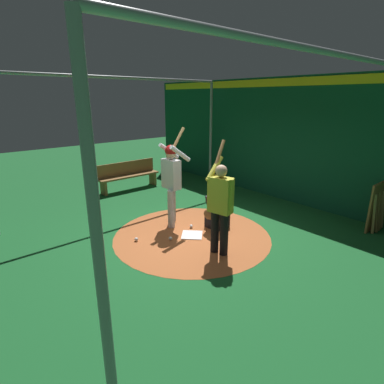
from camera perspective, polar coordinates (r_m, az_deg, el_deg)
ground_plane at (r=6.37m, az=0.00°, el=-8.18°), size 27.39×27.39×0.00m
dirt_circle at (r=6.37m, az=0.00°, el=-8.15°), size 3.23×3.23×0.01m
home_plate at (r=6.37m, az=0.00°, el=-8.08°), size 0.59×0.59×0.01m
batter at (r=6.58m, az=-3.87°, el=2.82°), size 0.68×0.49×2.13m
catcher at (r=6.60m, az=4.57°, el=-3.69°), size 0.58×0.40×0.97m
visitor at (r=5.36m, az=5.35°, el=-2.18°), size 0.55×0.56×2.03m
back_wall at (r=8.58m, az=18.67°, el=9.14°), size 0.23×11.39×3.27m
cage_frame at (r=5.76m, az=0.00°, el=12.72°), size 6.21×5.42×3.24m
bat_rack at (r=7.68m, az=31.73°, el=-2.42°), size 0.94×0.20×1.05m
bench at (r=9.61m, az=-11.94°, el=3.20°), size 1.95×0.36×0.85m
baseball_0 at (r=6.21m, az=-10.46°, el=-8.75°), size 0.07×0.07×0.07m
baseball_1 at (r=6.70m, az=-0.15°, el=-6.45°), size 0.07×0.07×0.07m
baseball_2 at (r=6.16m, az=-4.07°, el=-8.72°), size 0.07×0.07×0.07m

